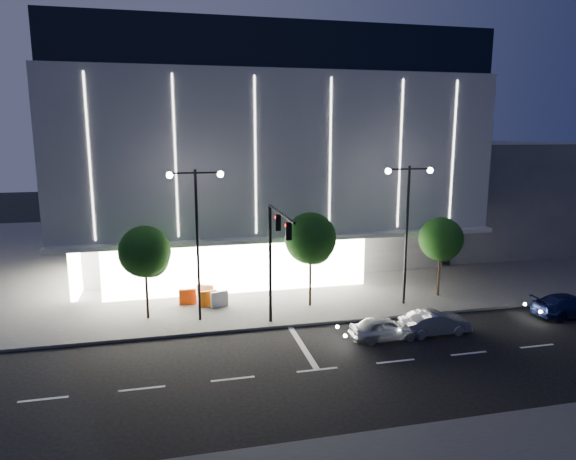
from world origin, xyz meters
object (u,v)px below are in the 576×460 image
(street_lamp_west, at_px, (197,223))
(street_lamp_east, at_px, (407,215))
(tree_right, at_px, (441,241))
(car_third, at_px, (569,306))
(tree_mid, at_px, (311,241))
(barrier_b, at_px, (205,292))
(tree_left, at_px, (145,254))
(barrier_d, at_px, (220,299))
(barrier_c, at_px, (208,298))
(car_second, at_px, (435,323))
(traffic_mast, at_px, (275,245))
(barrier_a, at_px, (188,297))
(car_lead, at_px, (384,328))

(street_lamp_west, height_order, street_lamp_east, same)
(tree_right, height_order, car_third, tree_right)
(tree_mid, xyz_separation_m, barrier_b, (-6.45, 2.68, -3.68))
(tree_left, distance_m, tree_mid, 10.00)
(car_third, bearing_deg, street_lamp_east, 64.67)
(street_lamp_east, height_order, barrier_b, street_lamp_east)
(street_lamp_west, xyz_separation_m, barrier_d, (1.35, 2.04, -5.31))
(barrier_c, bearing_deg, street_lamp_east, -22.34)
(street_lamp_east, xyz_separation_m, car_second, (-0.40, -4.74, -5.31))
(street_lamp_west, relative_size, tree_left, 1.57)
(traffic_mast, height_order, car_third, traffic_mast)
(traffic_mast, relative_size, car_second, 1.81)
(barrier_a, bearing_deg, car_third, -18.64)
(car_third, distance_m, barrier_a, 23.62)
(street_lamp_west, xyz_separation_m, street_lamp_east, (13.00, 0.00, 0.00))
(street_lamp_west, distance_m, barrier_d, 5.84)
(tree_mid, relative_size, barrier_a, 5.59)
(tree_right, height_order, barrier_a, tree_right)
(street_lamp_west, xyz_separation_m, car_second, (12.60, -4.74, -5.31))
(traffic_mast, distance_m, car_second, 9.87)
(tree_left, bearing_deg, street_lamp_west, -18.94)
(street_lamp_west, xyz_separation_m, barrier_a, (-0.60, 2.98, -5.31))
(car_third, relative_size, barrier_a, 4.23)
(car_second, distance_m, barrier_b, 14.70)
(barrier_c, bearing_deg, car_lead, -50.61)
(barrier_a, bearing_deg, traffic_mast, -52.09)
(traffic_mast, height_order, barrier_a, traffic_mast)
(tree_right, bearing_deg, car_lead, -137.90)
(car_lead, bearing_deg, barrier_a, 51.94)
(tree_right, relative_size, barrier_d, 5.01)
(traffic_mast, bearing_deg, car_lead, -21.49)
(street_lamp_west, relative_size, street_lamp_east, 1.00)
(car_second, xyz_separation_m, barrier_c, (-11.93, 7.08, 0.01))
(tree_right, height_order, car_second, tree_right)
(street_lamp_east, distance_m, car_third, 11.16)
(tree_mid, distance_m, car_second, 8.83)
(barrier_c, height_order, barrier_d, same)
(traffic_mast, xyz_separation_m, tree_mid, (3.03, 3.68, -0.69))
(street_lamp_east, distance_m, car_lead, 7.98)
(car_second, xyz_separation_m, barrier_b, (-12.03, 8.44, 0.01))
(car_second, relative_size, barrier_b, 3.56)
(traffic_mast, relative_size, tree_right, 1.28)
(street_lamp_east, bearing_deg, barrier_c, 169.25)
(traffic_mast, distance_m, barrier_a, 8.49)
(tree_right, bearing_deg, street_lamp_west, -176.36)
(traffic_mast, relative_size, barrier_c, 6.43)
(tree_left, relative_size, barrier_d, 5.20)
(car_second, relative_size, barrier_a, 3.56)
(car_lead, bearing_deg, car_third, -86.86)
(car_lead, height_order, barrier_d, car_lead)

